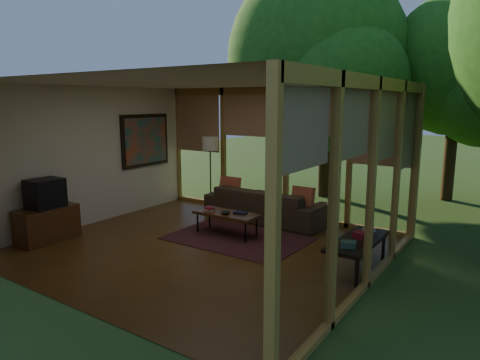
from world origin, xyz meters
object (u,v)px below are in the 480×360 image
Objects in this scene: media_cabinet at (47,224)px; coffee_table at (226,214)px; side_console at (354,242)px; sofa at (261,204)px; television at (45,193)px; floor_lamp at (210,148)px.

media_cabinet is 3.13m from coffee_table.
side_console is at bearing -5.78° from coffee_table.
sofa is 4.19× the size of television.
floor_lamp reaches higher than sofa.
media_cabinet is 0.71× the size of side_console.
floor_lamp is 1.18× the size of side_console.
floor_lamp reaches higher than coffee_table.
floor_lamp is 4.24m from side_console.
side_console is (2.46, -1.48, 0.07)m from sofa.
sofa is 1.23m from coffee_table.
floor_lamp is (1.03, 3.29, 0.56)m from television.
media_cabinet reaches higher than coffee_table.
coffee_table is at bearing 39.52° from media_cabinet.
side_console is at bearing 150.26° from sofa.
television reaches higher than media_cabinet.
television is at bearing 0.00° from media_cabinet.
floor_lamp is at bearing 72.24° from media_cabinet.
coffee_table is 0.86× the size of side_console.
media_cabinet is 0.61× the size of floor_lamp.
sofa reaches higher than side_console.
side_console is at bearing 19.78° from television.
coffee_table is at bearing 174.22° from side_console.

